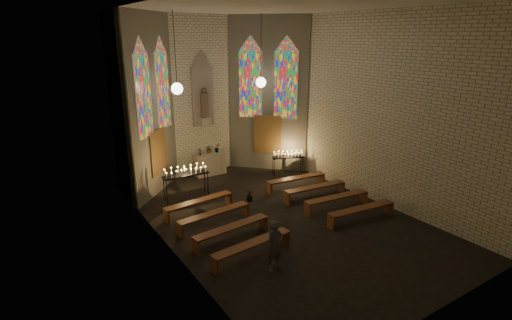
% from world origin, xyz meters
% --- Properties ---
extents(floor, '(12.00, 12.00, 0.00)m').
position_xyz_m(floor, '(0.00, 0.00, 0.00)').
color(floor, black).
rests_on(floor, ground).
extents(room, '(8.22, 12.43, 7.00)m').
position_xyz_m(room, '(-0.00, 3.37, 3.72)').
color(room, beige).
rests_on(room, ground).
extents(altar, '(1.40, 0.60, 1.00)m').
position_xyz_m(altar, '(0.00, 5.45, 0.50)').
color(altar, '#B4AA93').
rests_on(altar, ground).
extents(flower_vase_left, '(0.18, 0.13, 0.33)m').
position_xyz_m(flower_vase_left, '(-0.49, 5.39, 1.17)').
color(flower_vase_left, '#4C723F').
rests_on(flower_vase_left, altar).
extents(flower_vase_center, '(0.45, 0.42, 0.40)m').
position_xyz_m(flower_vase_center, '(0.04, 5.53, 1.20)').
color(flower_vase_center, '#4C723F').
rests_on(flower_vase_center, altar).
extents(flower_vase_right, '(0.28, 0.25, 0.43)m').
position_xyz_m(flower_vase_right, '(0.39, 5.42, 1.22)').
color(flower_vase_right, '#4C723F').
rests_on(flower_vase_right, altar).
extents(aisle_flower_pot, '(0.30, 0.30, 0.46)m').
position_xyz_m(aisle_flower_pot, '(-0.10, 1.83, 0.23)').
color(aisle_flower_pot, '#4C723F').
rests_on(aisle_flower_pot, ground).
extents(votive_stand_left, '(1.80, 0.51, 1.30)m').
position_xyz_m(votive_stand_left, '(-2.09, 3.27, 1.12)').
color(votive_stand_left, black).
rests_on(votive_stand_left, ground).
extents(votive_stand_right, '(1.47, 0.82, 1.06)m').
position_xyz_m(votive_stand_right, '(3.00, 3.51, 0.91)').
color(votive_stand_right, black).
rests_on(votive_stand_right, ground).
extents(pew_left_0, '(2.65, 0.63, 0.51)m').
position_xyz_m(pew_left_0, '(-2.21, 1.88, 0.41)').
color(pew_left_0, brown).
rests_on(pew_left_0, ground).
extents(pew_right_0, '(2.65, 0.63, 0.51)m').
position_xyz_m(pew_right_0, '(2.21, 1.88, 0.41)').
color(pew_right_0, brown).
rests_on(pew_right_0, ground).
extents(pew_left_1, '(2.65, 0.63, 0.51)m').
position_xyz_m(pew_left_1, '(-2.21, 0.68, 0.41)').
color(pew_left_1, brown).
rests_on(pew_left_1, ground).
extents(pew_right_1, '(2.65, 0.63, 0.51)m').
position_xyz_m(pew_right_1, '(2.21, 0.68, 0.41)').
color(pew_right_1, brown).
rests_on(pew_right_1, ground).
extents(pew_left_2, '(2.65, 0.63, 0.51)m').
position_xyz_m(pew_left_2, '(-2.21, -0.52, 0.41)').
color(pew_left_2, brown).
rests_on(pew_left_2, ground).
extents(pew_right_2, '(2.65, 0.63, 0.51)m').
position_xyz_m(pew_right_2, '(2.21, -0.52, 0.41)').
color(pew_right_2, brown).
rests_on(pew_right_2, ground).
extents(pew_left_3, '(2.65, 0.63, 0.51)m').
position_xyz_m(pew_left_3, '(-2.21, -1.72, 0.41)').
color(pew_left_3, brown).
rests_on(pew_left_3, ground).
extents(pew_right_3, '(2.65, 0.63, 0.51)m').
position_xyz_m(pew_right_3, '(2.21, -1.72, 0.41)').
color(pew_right_3, brown).
rests_on(pew_right_3, ground).
extents(visitor, '(0.55, 0.38, 1.45)m').
position_xyz_m(visitor, '(-2.00, -2.53, 0.72)').
color(visitor, '#46444D').
rests_on(visitor, ground).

